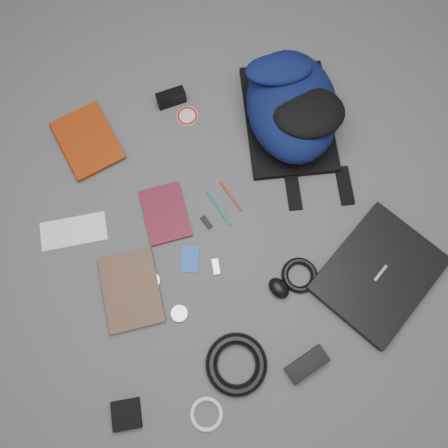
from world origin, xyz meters
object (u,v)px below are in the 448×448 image
object	(u,v)px
mouse	(279,288)
power_brick	(307,364)
pouch	(126,415)
compact_camera	(171,98)
backpack	(292,106)
comic_book	(104,297)
laptop	(379,274)
dvd_case	(165,213)
textbook_red	(63,153)

from	to	relation	value
mouse	power_brick	distance (m)	0.24
power_brick	pouch	xyz separation A→B (m)	(-0.54, 0.05, -0.01)
compact_camera	pouch	xyz separation A→B (m)	(-0.44, -0.93, -0.02)
backpack	comic_book	size ratio (longest dim) A/B	1.95
backpack	laptop	distance (m)	0.61
compact_camera	mouse	xyz separation A→B (m)	(0.11, -0.74, -0.01)
laptop	comic_book	bearing A→B (deg)	136.03
pouch	dvd_case	bearing A→B (deg)	61.60
textbook_red	power_brick	size ratio (longest dim) A/B	1.91
compact_camera	mouse	distance (m)	0.75
mouse	comic_book	bearing A→B (deg)	142.17
laptop	pouch	distance (m)	0.86
backpack	compact_camera	xyz separation A→B (m)	(-0.36, 0.21, -0.07)
laptop	dvd_case	size ratio (longest dim) A/B	1.91
backpack	compact_camera	size ratio (longest dim) A/B	4.61
textbook_red	compact_camera	xyz separation A→B (m)	(0.41, 0.07, 0.01)
backpack	textbook_red	xyz separation A→B (m)	(-0.77, 0.14, -0.08)
comic_book	dvd_case	world-z (taller)	comic_book
backpack	mouse	size ratio (longest dim) A/B	6.35
textbook_red	comic_book	xyz separation A→B (m)	(-0.00, -0.51, -0.00)
laptop	dvd_case	world-z (taller)	laptop
dvd_case	power_brick	xyz separation A→B (m)	(0.25, -0.59, 0.01)
textbook_red	power_brick	world-z (taller)	power_brick
laptop	textbook_red	distance (m)	1.11
textbook_red	mouse	distance (m)	0.85
pouch	power_brick	bearing A→B (deg)	-5.38
pouch	mouse	bearing A→B (deg)	18.77
comic_book	backpack	bearing A→B (deg)	32.10
laptop	dvd_case	distance (m)	0.70
mouse	power_brick	world-z (taller)	mouse
compact_camera	pouch	distance (m)	1.03
textbook_red	dvd_case	xyz separation A→B (m)	(0.26, -0.32, -0.01)
mouse	pouch	distance (m)	0.58
laptop	backpack	bearing A→B (deg)	66.76
comic_book	mouse	xyz separation A→B (m)	(0.52, -0.16, 0.01)
backpack	dvd_case	xyz separation A→B (m)	(-0.51, -0.18, -0.09)
comic_book	dvd_case	size ratio (longest dim) A/B	1.24
laptop	pouch	bearing A→B (deg)	159.38
backpack	compact_camera	distance (m)	0.42
textbook_red	dvd_case	world-z (taller)	textbook_red
textbook_red	mouse	xyz separation A→B (m)	(0.51, -0.67, 0.01)
backpack	power_brick	distance (m)	0.82
compact_camera	power_brick	bearing A→B (deg)	-84.84
compact_camera	backpack	bearing A→B (deg)	-30.72
laptop	comic_book	xyz separation A→B (m)	(-0.83, 0.23, -0.01)
laptop	comic_book	size ratio (longest dim) A/B	1.54
laptop	compact_camera	world-z (taller)	compact_camera
compact_camera	power_brick	distance (m)	0.98
dvd_case	compact_camera	size ratio (longest dim) A/B	1.91
laptop	textbook_red	size ratio (longest dim) A/B	1.51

